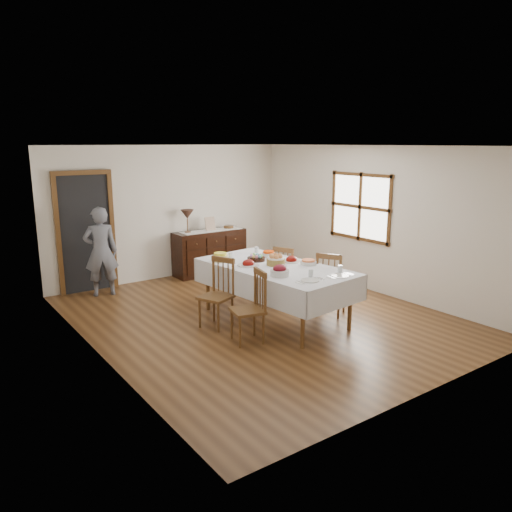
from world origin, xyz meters
TOP-DOWN VIEW (x-y plane):
  - ground at (0.00, 0.00)m, footprint 6.00×6.00m
  - room_shell at (-0.15, 0.42)m, footprint 5.02×6.02m
  - dining_table at (0.12, -0.23)m, footprint 1.49×2.57m
  - chair_left_near at (-0.67, -0.71)m, footprint 0.50×0.50m
  - chair_left_far at (-0.72, 0.06)m, footprint 0.55×0.55m
  - chair_right_near at (0.94, -0.57)m, footprint 0.58×0.58m
  - chair_right_far at (0.84, 0.38)m, footprint 0.52×0.52m
  - sideboard at (0.71, 2.72)m, footprint 1.49×0.54m
  - person at (-1.59, 2.53)m, footprint 0.59×0.46m
  - bread_basket at (0.16, -0.19)m, footprint 0.28×0.28m
  - egg_basket at (0.09, 0.22)m, footprint 0.28×0.28m
  - ham_platter_a at (-0.19, 0.03)m, footprint 0.33×0.33m
  - ham_platter_b at (0.49, -0.16)m, footprint 0.28×0.28m
  - beet_bowl at (-0.17, -0.70)m, footprint 0.27×0.27m
  - carrot_bowl at (0.40, 0.32)m, footprint 0.21×0.21m
  - pineapple_bowl at (-0.38, 0.52)m, footprint 0.25×0.25m
  - casserole_dish at (0.58, -0.45)m, footprint 0.24×0.24m
  - butter_dish at (0.04, -0.47)m, footprint 0.15×0.10m
  - setting_left at (0.04, -1.09)m, footprint 0.43×0.31m
  - setting_right at (0.54, -1.15)m, footprint 0.43×0.31m
  - glass_far_a at (-0.15, 0.59)m, footprint 0.07×0.07m
  - glass_far_b at (0.44, 0.70)m, footprint 0.07×0.07m
  - runner at (0.75, 2.70)m, footprint 1.30×0.35m
  - table_lamp at (0.24, 2.76)m, footprint 0.26×0.26m
  - picture_frame at (0.73, 2.71)m, footprint 0.22×0.08m
  - deco_bowl at (1.17, 2.72)m, footprint 0.20×0.20m

SIDE VIEW (x-z plane):
  - ground at x=0.00m, z-range 0.00..0.00m
  - sideboard at x=0.71m, z-range 0.00..0.90m
  - chair_right_far at x=0.84m, z-range 0.01..0.96m
  - chair_left_near at x=-0.67m, z-range 0.01..1.00m
  - chair_right_near at x=0.94m, z-range 0.01..1.02m
  - chair_left_far at x=-0.72m, z-range 0.01..1.02m
  - dining_table at x=0.12m, z-range 0.32..1.17m
  - person at x=-1.59m, z-range 0.00..1.68m
  - setting_left at x=0.04m, z-range 0.81..0.91m
  - setting_right at x=0.54m, z-range 0.81..0.91m
  - ham_platter_a at x=-0.19m, z-range 0.81..0.93m
  - ham_platter_b at x=0.49m, z-range 0.82..0.93m
  - butter_dish at x=0.04m, z-range 0.84..0.91m
  - casserole_dish at x=0.58m, z-range 0.84..0.92m
  - egg_basket at x=0.09m, z-range 0.83..0.93m
  - carrot_bowl at x=0.40m, z-range 0.84..0.94m
  - glass_far_a at x=-0.15m, z-range 0.84..0.94m
  - glass_far_b at x=0.44m, z-range 0.84..0.94m
  - runner at x=0.75m, z-range 0.90..0.91m
  - pineapple_bowl at x=-0.38m, z-range 0.84..0.97m
  - beet_bowl at x=-0.17m, z-range 0.83..0.99m
  - bread_basket at x=0.16m, z-range 0.83..1.00m
  - deco_bowl at x=1.17m, z-range 0.90..0.96m
  - picture_frame at x=0.73m, z-range 0.90..1.17m
  - table_lamp at x=0.24m, z-range 1.02..1.48m
  - room_shell at x=-0.15m, z-range 0.32..2.97m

